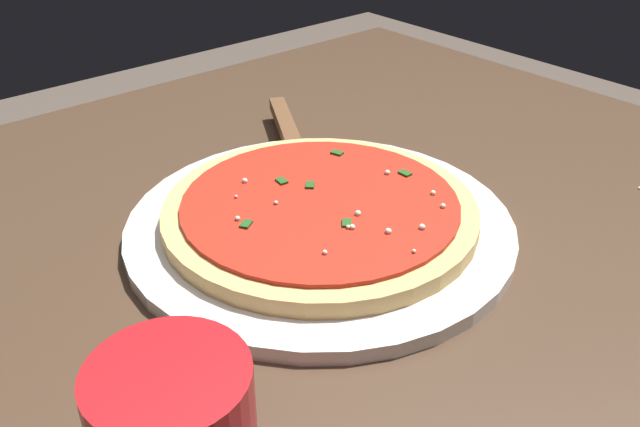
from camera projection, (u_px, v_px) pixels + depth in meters
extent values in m
cube|color=black|center=(370.00, 238.00, 1.32)|extent=(0.06, 0.06, 0.70)
cube|color=#473323|center=(342.00, 219.00, 0.68)|extent=(0.94, 0.84, 0.03)
cylinder|color=white|center=(320.00, 226.00, 0.63)|extent=(0.35, 0.35, 0.01)
cylinder|color=#DBB26B|center=(320.00, 212.00, 0.62)|extent=(0.29, 0.29, 0.02)
cylinder|color=red|center=(320.00, 203.00, 0.62)|extent=(0.25, 0.25, 0.00)
sphere|color=#EFEACC|center=(358.00, 213.00, 0.59)|extent=(0.01, 0.01, 0.01)
sphere|color=#EFEACC|center=(236.00, 196.00, 0.62)|extent=(0.00, 0.00, 0.00)
sphere|color=#EFEACC|center=(387.00, 173.00, 0.66)|extent=(0.01, 0.01, 0.01)
sphere|color=#EFEACC|center=(414.00, 251.00, 0.54)|extent=(0.00, 0.00, 0.00)
sphere|color=#EFEACC|center=(422.00, 227.00, 0.57)|extent=(0.01, 0.01, 0.01)
sphere|color=#EFEACC|center=(325.00, 252.00, 0.54)|extent=(0.00, 0.00, 0.00)
sphere|color=#EFEACC|center=(352.00, 227.00, 0.57)|extent=(0.00, 0.00, 0.00)
sphere|color=#EFEACC|center=(245.00, 181.00, 0.64)|extent=(0.01, 0.01, 0.01)
sphere|color=#EFEACC|center=(443.00, 206.00, 0.60)|extent=(0.00, 0.00, 0.00)
sphere|color=#EFEACC|center=(388.00, 231.00, 0.57)|extent=(0.01, 0.01, 0.01)
sphere|color=#EFEACC|center=(348.00, 227.00, 0.57)|extent=(0.00, 0.00, 0.00)
sphere|color=#EFEACC|center=(433.00, 193.00, 0.62)|extent=(0.00, 0.00, 0.00)
sphere|color=#EFEACC|center=(241.00, 221.00, 0.58)|extent=(0.00, 0.00, 0.00)
sphere|color=#EFEACC|center=(279.00, 204.00, 0.61)|extent=(0.00, 0.00, 0.00)
cube|color=#23561E|center=(310.00, 185.00, 0.64)|extent=(0.01, 0.01, 0.00)
cube|color=#23561E|center=(405.00, 173.00, 0.66)|extent=(0.01, 0.01, 0.00)
cube|color=#23561E|center=(347.00, 223.00, 0.58)|extent=(0.01, 0.01, 0.00)
cube|color=#23561E|center=(337.00, 153.00, 0.70)|extent=(0.01, 0.01, 0.00)
cube|color=#23561E|center=(246.00, 224.00, 0.58)|extent=(0.01, 0.01, 0.00)
cube|color=#23561E|center=(282.00, 181.00, 0.65)|extent=(0.01, 0.01, 0.00)
cube|color=silver|center=(301.00, 170.00, 0.71)|extent=(0.11, 0.11, 0.00)
cube|color=brown|center=(285.00, 123.00, 0.80)|extent=(0.08, 0.12, 0.01)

